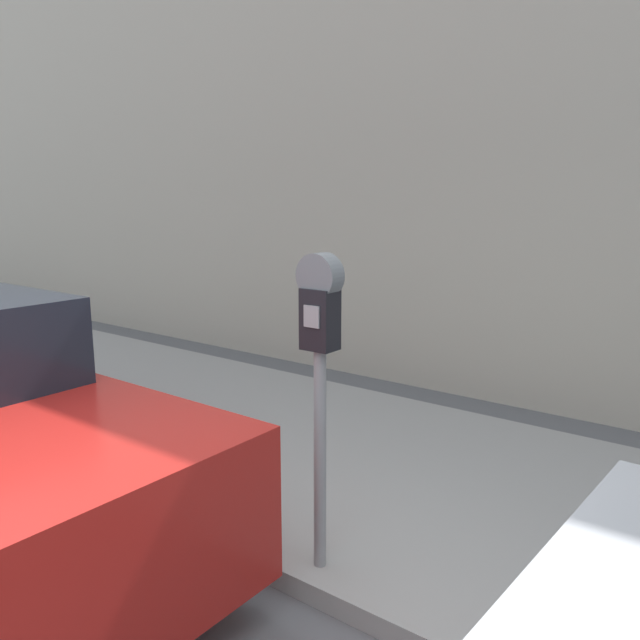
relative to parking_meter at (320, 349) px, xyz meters
name	(u,v)px	position (x,y,z in m)	size (l,w,h in m)	color
sidewalk	(435,488)	(0.03, 1.23, -1.19)	(24.00, 2.80, 0.12)	#9E9B96
building_facade	(567,90)	(0.03, 3.48, 1.62)	(24.00, 0.30, 5.74)	beige
parking_meter	(320,349)	(0.00, 0.00, 0.00)	(0.22, 0.13, 1.60)	gray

